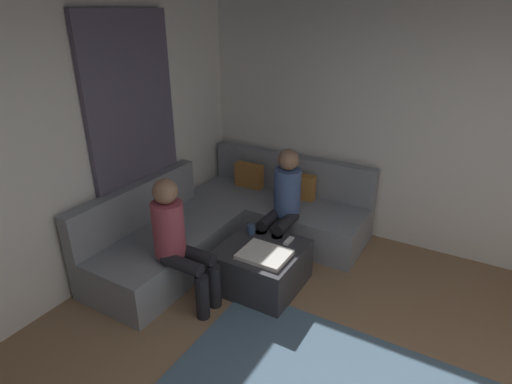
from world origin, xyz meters
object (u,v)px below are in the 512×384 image
object	(u,v)px
sectional_couch	(233,222)
person_on_couch_side	(178,239)
game_remote	(289,241)
coffee_mug	(251,229)
person_on_couch_back	(283,202)
ottoman	(261,266)

from	to	relation	value
sectional_couch	person_on_couch_side	distance (m)	1.16
sectional_couch	game_remote	size ratio (longest dim) A/B	17.00
coffee_mug	game_remote	world-z (taller)	coffee_mug
sectional_couch	person_on_couch_back	xyz separation A→B (m)	(0.60, 0.06, 0.38)
sectional_couch	person_on_couch_side	bearing A→B (deg)	-82.24
person_on_couch_back	coffee_mug	bearing A→B (deg)	67.29
coffee_mug	sectional_couch	bearing A→B (deg)	143.36
person_on_couch_side	person_on_couch_back	bearing A→B (deg)	158.38
ottoman	game_remote	bearing A→B (deg)	50.71
sectional_couch	ottoman	size ratio (longest dim) A/B	3.36
game_remote	person_on_couch_back	xyz separation A→B (m)	(-0.24, 0.34, 0.23)
person_on_couch_side	coffee_mug	bearing A→B (deg)	158.94
person_on_couch_back	ottoman	bearing A→B (deg)	96.12
sectional_couch	game_remote	bearing A→B (deg)	-18.86
ottoman	game_remote	world-z (taller)	game_remote
coffee_mug	game_remote	size ratio (longest dim) A/B	0.63
coffee_mug	game_remote	xyz separation A→B (m)	(0.40, 0.04, -0.04)
ottoman	person_on_couch_back	size ratio (longest dim) A/B	0.63
person_on_couch_back	person_on_couch_side	xyz separation A→B (m)	(-0.45, -1.14, 0.00)
ottoman	person_on_couch_back	world-z (taller)	person_on_couch_back
sectional_couch	ottoman	bearing A→B (deg)	-37.54
ottoman	person_on_couch_side	size ratio (longest dim) A/B	0.63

